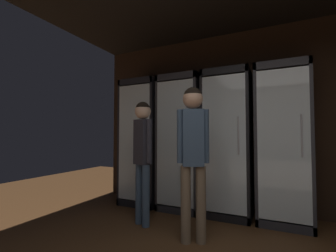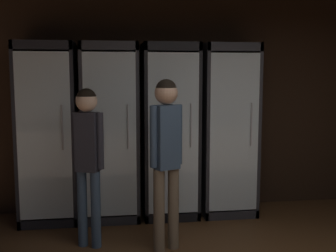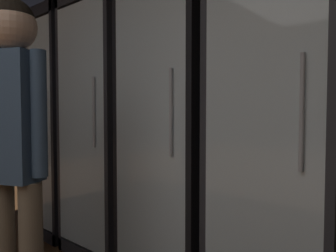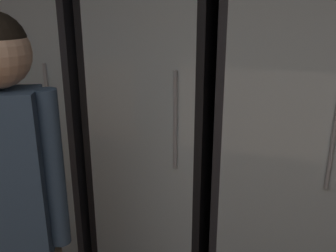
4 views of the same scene
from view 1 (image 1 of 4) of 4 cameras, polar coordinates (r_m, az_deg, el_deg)
name	(u,v)px [view 1 (image 1 of 4)]	position (r m, az deg, el deg)	size (l,w,h in m)	color
wall_back	(278,119)	(3.76, 25.69, 1.64)	(6.00, 0.06, 2.80)	black
cooler_far_left	(145,143)	(4.02, -5.82, -4.16)	(0.66, 0.62, 2.09)	black
cooler_left	(183,143)	(3.70, 3.75, -4.29)	(0.66, 0.62, 2.09)	#2B2B30
cooler_center	(228,144)	(3.51, 14.74, -4.47)	(0.66, 0.62, 2.09)	black
cooler_right	(282,145)	(3.45, 26.57, -4.22)	(0.66, 0.62, 2.09)	#2B2B30
shopper_near	(143,146)	(3.02, -6.34, -5.02)	(0.32, 0.22, 1.59)	#384C66
shopper_far	(193,145)	(2.52, 6.25, -4.73)	(0.33, 0.24, 1.68)	#72604C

